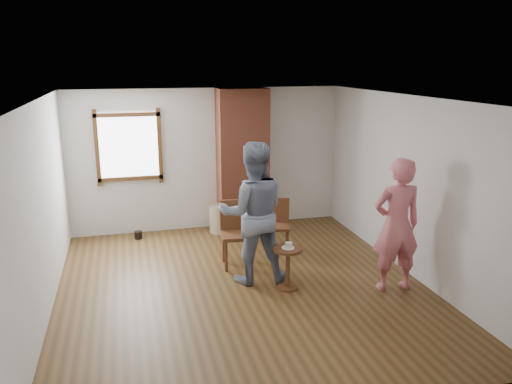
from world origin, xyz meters
The scene contains 12 objects.
ground centered at (0.00, 0.00, 0.00)m, with size 5.50×5.50×0.00m, color brown.
room_shell centered at (-0.06, 0.61, 1.81)m, with size 5.04×5.52×2.62m.
brick_chimney centered at (0.60, 2.50, 1.30)m, with size 0.90×0.50×2.60m, color #B0593E.
stoneware_crock centered at (0.14, 2.40, 0.25)m, with size 0.39×0.39×0.50m, color #CDB594.
dark_pot centered at (-1.34, 2.40, 0.07)m, with size 0.14×0.14×0.14m, color black.
dining_chair_left centered at (0.10, 0.85, 0.56)m, with size 0.51×0.51×1.00m.
dining_chair_right centered at (0.88, 1.24, 0.49)m, with size 0.50×0.50×0.87m.
side_table centered at (0.59, -0.18, 0.40)m, with size 0.40×0.40×0.60m.
cake_plate centered at (0.59, -0.18, 0.60)m, with size 0.18×0.18×0.01m, color white.
cake_slice centered at (0.60, -0.18, 0.64)m, with size 0.08×0.07×0.06m, color silver.
man centered at (0.20, 0.21, 1.01)m, with size 0.98×0.76×2.02m, color #141C37.
person_pink centered at (2.00, -0.56, 0.93)m, with size 0.68×0.44×1.85m, color #DD6E7B.
Camera 1 is at (-1.47, -6.22, 3.07)m, focal length 35.00 mm.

